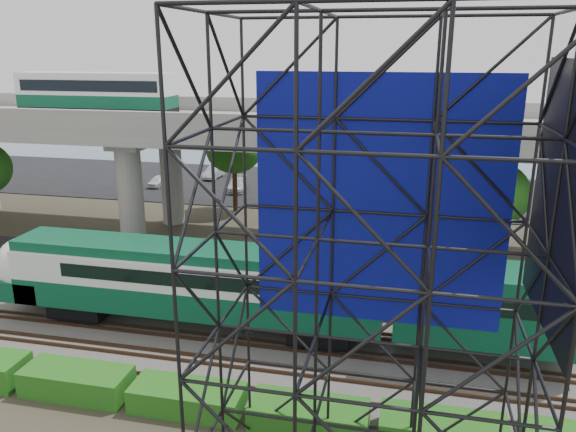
# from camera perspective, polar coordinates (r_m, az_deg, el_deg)

# --- Properties ---
(ground) EXTENTS (140.00, 140.00, 0.00)m
(ground) POSITION_cam_1_polar(r_m,az_deg,el_deg) (28.19, -8.63, -13.56)
(ground) COLOR #474233
(ground) RESTS_ON ground
(ballast_bed) EXTENTS (90.00, 12.00, 0.20)m
(ballast_bed) POSITION_cam_1_polar(r_m,az_deg,el_deg) (29.77, -7.24, -11.54)
(ballast_bed) COLOR slate
(ballast_bed) RESTS_ON ground
(service_road) EXTENTS (90.00, 5.00, 0.08)m
(service_road) POSITION_cam_1_polar(r_m,az_deg,el_deg) (37.13, -2.84, -5.62)
(service_road) COLOR black
(service_road) RESTS_ON ground
(parking_lot) EXTENTS (90.00, 18.00, 0.08)m
(parking_lot) POSITION_cam_1_polar(r_m,az_deg,el_deg) (59.04, 3.19, 2.86)
(parking_lot) COLOR black
(parking_lot) RESTS_ON ground
(harbor_water) EXTENTS (140.00, 40.00, 0.03)m
(harbor_water) POSITION_cam_1_polar(r_m,az_deg,el_deg) (80.38, 5.80, 6.48)
(harbor_water) COLOR #496678
(harbor_water) RESTS_ON ground
(rail_tracks) EXTENTS (90.00, 9.52, 0.16)m
(rail_tracks) POSITION_cam_1_polar(r_m,az_deg,el_deg) (29.69, -7.26, -11.23)
(rail_tracks) COLOR #472D1E
(rail_tracks) RESTS_ON ballast_bed
(commuter_train) EXTENTS (29.30, 3.06, 4.30)m
(commuter_train) POSITION_cam_1_polar(r_m,az_deg,el_deg) (28.25, -5.48, -6.82)
(commuter_train) COLOR black
(commuter_train) RESTS_ON rail_tracks
(overpass) EXTENTS (80.00, 12.00, 12.40)m
(overpass) POSITION_cam_1_polar(r_m,az_deg,el_deg) (40.37, -2.34, 8.26)
(overpass) COLOR #9E9B93
(overpass) RESTS_ON ground
(scaffold_tower) EXTENTS (9.36, 6.36, 15.00)m
(scaffold_tower) POSITION_cam_1_polar(r_m,az_deg,el_deg) (16.07, 8.32, -7.88)
(scaffold_tower) COLOR black
(scaffold_tower) RESTS_ON ground
(hedge_strip) EXTENTS (34.60, 1.80, 1.20)m
(hedge_strip) POSITION_cam_1_polar(r_m,az_deg,el_deg) (24.21, -10.15, -17.65)
(hedge_strip) COLOR #165513
(hedge_strip) RESTS_ON ground
(trees) EXTENTS (40.94, 16.94, 7.69)m
(trees) POSITION_cam_1_polar(r_m,az_deg,el_deg) (42.06, -7.06, 4.83)
(trees) COLOR #382314
(trees) RESTS_ON ground
(suv) EXTENTS (5.75, 4.34, 1.45)m
(suv) POSITION_cam_1_polar(r_m,az_deg,el_deg) (40.34, -15.68, -3.23)
(suv) COLOR black
(suv) RESTS_ON service_road
(parked_cars) EXTENTS (37.73, 9.70, 1.31)m
(parked_cars) POSITION_cam_1_polar(r_m,az_deg,el_deg) (58.38, 4.04, 3.34)
(parked_cars) COLOR silver
(parked_cars) RESTS_ON parking_lot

